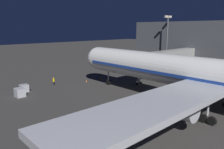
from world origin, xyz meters
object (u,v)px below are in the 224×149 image
Objects in this scene: baggage_container_mid_row at (20,92)px; airliner_at_gate at (224,78)px; traffic_cone_nose_starboard at (86,81)px; jet_bridge at (161,57)px; ground_crew_near_nose_gear at (54,81)px; apron_floodlight_mast at (167,39)px; baggage_container_near_belt at (24,88)px; traffic_cone_nose_port at (100,78)px.

airliner_at_gate is at bearing 121.91° from baggage_container_mid_row.
traffic_cone_nose_starboard is (2.20, -30.39, -5.39)m from airliner_at_gate.
jet_bridge is at bearing 146.84° from traffic_cone_nose_starboard.
ground_crew_near_nose_gear is at bearing -29.10° from jet_bridge.
jet_bridge reaches higher than baggage_container_mid_row.
apron_floodlight_mast reaches higher than baggage_container_mid_row.
traffic_cone_nose_port is (-18.69, 1.75, -0.48)m from baggage_container_near_belt.
traffic_cone_nose_starboard is at bearing 0.00° from traffic_cone_nose_port.
traffic_cone_nose_starboard is at bearing -176.64° from baggage_container_mid_row.
baggage_container_near_belt is at bearing -5.35° from traffic_cone_nose_port.
apron_floodlight_mast is 8.61× the size of baggage_container_mid_row.
apron_floodlight_mast reaches higher than traffic_cone_nose_starboard.
traffic_cone_nose_starboard is (15.69, -10.25, -5.48)m from jet_bridge.
baggage_container_near_belt is (41.99, -5.36, -8.81)m from apron_floodlight_mast.
airliner_at_gate is 36.46m from baggage_container_near_belt.
airliner_at_gate reaches higher than apron_floodlight_mast.
jet_bridge is at bearing 28.92° from apron_floodlight_mast.
airliner_at_gate is 30.94m from traffic_cone_nose_starboard.
jet_bridge is at bearing 137.76° from traffic_cone_nose_port.
jet_bridge is 14.29× the size of ground_crew_near_nose_gear.
jet_bridge is 16.67× the size of baggage_container_near_belt.
apron_floodlight_mast is at bearing 176.52° from baggage_container_mid_row.
baggage_container_mid_row is at bearing 2.64° from traffic_cone_nose_port.
airliner_at_gate is 33.05× the size of baggage_container_mid_row.
apron_floodlight_mast is (-25.50, -26.78, 3.90)m from airliner_at_gate.
ground_crew_near_nose_gear reaches higher than baggage_container_mid_row.
baggage_container_near_belt is 3.27m from baggage_container_mid_row.
airliner_at_gate reaches higher than ground_crew_near_nose_gear.
apron_floodlight_mast is at bearing -133.60° from airliner_at_gate.
airliner_at_gate reaches higher than baggage_container_mid_row.
apron_floodlight_mast is at bearing 172.57° from traffic_cone_nose_starboard.
jet_bridge is 13.47× the size of baggage_container_mid_row.
traffic_cone_nose_port is 4.40m from traffic_cone_nose_starboard.
apron_floodlight_mast is 29.65× the size of traffic_cone_nose_port.
baggage_container_mid_row is 16.17m from traffic_cone_nose_starboard.
traffic_cone_nose_starboard is at bearing -85.86° from airliner_at_gate.
airliner_at_gate is 24.24m from jet_bridge.
traffic_cone_nose_starboard is at bearing 173.02° from baggage_container_near_belt.
traffic_cone_nose_port is (11.29, -10.25, -5.48)m from jet_bridge.
baggage_container_mid_row is 9.53m from ground_crew_near_nose_gear.
traffic_cone_nose_port is at bearing -94.14° from airliner_at_gate.
jet_bridge reaches higher than traffic_cone_nose_port.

